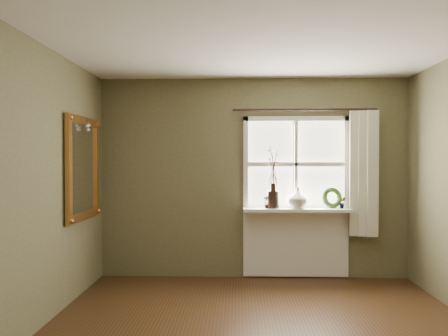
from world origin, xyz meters
TOP-DOWN VIEW (x-y plane):
  - ceiling at (0.00, 0.00)m, footprint 4.50×4.50m
  - wall_back at (0.00, 2.30)m, footprint 4.00×0.10m
  - wall_left at (-2.05, 0.00)m, footprint 0.10×4.50m
  - wall_front at (0.00, -2.30)m, footprint 4.00×0.10m
  - window_frame at (0.55, 2.23)m, footprint 1.36×0.06m
  - window_sill at (0.55, 2.12)m, footprint 1.36×0.26m
  - window_apron at (0.55, 2.23)m, footprint 1.36×0.04m
  - dark_jug at (0.25, 2.12)m, footprint 0.20×0.20m
  - cream_vase at (0.56, 2.12)m, footprint 0.30×0.30m
  - wreath at (1.00, 2.16)m, footprint 0.29×0.19m
  - potted_plant_left at (0.16, 2.12)m, footprint 0.10×0.08m
  - potted_plant_right at (1.13, 2.12)m, footprint 0.09×0.07m
  - curtain at (1.39, 2.13)m, footprint 0.36×0.12m
  - curtain_rod at (0.65, 2.17)m, footprint 1.84×0.03m
  - gilt_mirror at (-1.96, 1.46)m, footprint 0.10×0.98m

SIDE VIEW (x-z plane):
  - window_apron at x=0.55m, z-range 0.02..0.90m
  - window_sill at x=0.55m, z-range 0.88..0.92m
  - potted_plant_right at x=1.13m, z-range 0.92..1.07m
  - potted_plant_left at x=0.16m, z-range 0.92..1.08m
  - wreath at x=1.00m, z-range 0.88..1.16m
  - dark_jug at x=0.25m, z-range 0.92..1.14m
  - cream_vase at x=0.56m, z-range 0.92..1.19m
  - wall_back at x=0.00m, z-range 0.00..2.60m
  - wall_left at x=-2.05m, z-range 0.00..2.60m
  - wall_front at x=0.00m, z-range 0.00..2.60m
  - curtain at x=1.39m, z-range 0.57..2.16m
  - gilt_mirror at x=-1.96m, z-range 0.86..2.03m
  - window_frame at x=0.55m, z-range 0.86..2.10m
  - curtain_rod at x=0.65m, z-range 2.16..2.20m
  - ceiling at x=0.00m, z-range 2.60..2.60m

